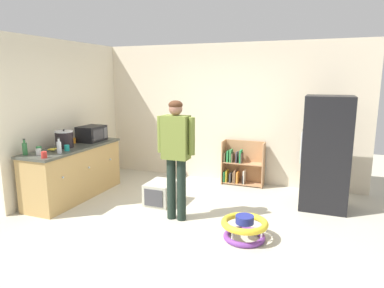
# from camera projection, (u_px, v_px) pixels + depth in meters

# --- Properties ---
(ground_plane) EXTENTS (12.00, 12.00, 0.00)m
(ground_plane) POSITION_uv_depth(u_px,v_px,m) (184.00, 225.00, 4.82)
(ground_plane) COLOR beige
(ground_plane) RESTS_ON ground
(back_wall) EXTENTS (5.20, 0.06, 2.70)m
(back_wall) POSITION_uv_depth(u_px,v_px,m) (228.00, 114.00, 6.69)
(back_wall) COLOR beige
(back_wall) RESTS_ON ground
(left_side_wall) EXTENTS (0.06, 2.99, 2.70)m
(left_side_wall) POSITION_uv_depth(u_px,v_px,m) (67.00, 116.00, 6.22)
(left_side_wall) COLOR beige
(left_side_wall) RESTS_ON ground
(kitchen_counter) EXTENTS (0.65, 1.91, 0.90)m
(kitchen_counter) POSITION_uv_depth(u_px,v_px,m) (74.00, 172.00, 5.86)
(kitchen_counter) COLOR tan
(kitchen_counter) RESTS_ON ground
(refrigerator) EXTENTS (0.73, 0.68, 1.78)m
(refrigerator) POSITION_uv_depth(u_px,v_px,m) (326.00, 153.00, 5.31)
(refrigerator) COLOR black
(refrigerator) RESTS_ON ground
(bookshelf) EXTENTS (0.80, 0.28, 0.85)m
(bookshelf) POSITION_uv_depth(u_px,v_px,m) (241.00, 166.00, 6.60)
(bookshelf) COLOR tan
(bookshelf) RESTS_ON ground
(standing_person) EXTENTS (0.57, 0.22, 1.74)m
(standing_person) POSITION_uv_depth(u_px,v_px,m) (176.00, 150.00, 4.82)
(standing_person) COLOR black
(standing_person) RESTS_ON ground
(baby_walker) EXTENTS (0.60, 0.60, 0.32)m
(baby_walker) POSITION_uv_depth(u_px,v_px,m) (244.00, 228.00, 4.36)
(baby_walker) COLOR #77399B
(baby_walker) RESTS_ON ground
(pet_carrier) EXTENTS (0.42, 0.55, 0.36)m
(pet_carrier) POSITION_uv_depth(u_px,v_px,m) (161.00, 193.00, 5.61)
(pet_carrier) COLOR beige
(pet_carrier) RESTS_ON ground
(microwave) EXTENTS (0.37, 0.48, 0.28)m
(microwave) POSITION_uv_depth(u_px,v_px,m) (92.00, 134.00, 6.23)
(microwave) COLOR black
(microwave) RESTS_ON kitchen_counter
(crock_pot) EXTENTS (0.29, 0.29, 0.31)m
(crock_pot) POSITION_uv_depth(u_px,v_px,m) (64.00, 139.00, 5.66)
(crock_pot) COLOR black
(crock_pot) RESTS_ON kitchen_counter
(banana_bunch) EXTENTS (0.15, 0.16, 0.04)m
(banana_bunch) POSITION_uv_depth(u_px,v_px,m) (53.00, 149.00, 5.41)
(banana_bunch) COLOR yellow
(banana_bunch) RESTS_ON kitchen_counter
(green_glass_bottle) EXTENTS (0.07, 0.07, 0.25)m
(green_glass_bottle) POSITION_uv_depth(u_px,v_px,m) (25.00, 148.00, 5.12)
(green_glass_bottle) COLOR #33753D
(green_glass_bottle) RESTS_ON kitchen_counter
(clear_bottle) EXTENTS (0.07, 0.07, 0.25)m
(clear_bottle) POSITION_uv_depth(u_px,v_px,m) (59.00, 147.00, 5.23)
(clear_bottle) COLOR silver
(clear_bottle) RESTS_ON kitchen_counter
(red_cup) EXTENTS (0.08, 0.08, 0.09)m
(red_cup) POSITION_uv_depth(u_px,v_px,m) (44.00, 155.00, 4.93)
(red_cup) COLOR red
(red_cup) RESTS_ON kitchen_counter
(orange_cup) EXTENTS (0.08, 0.08, 0.09)m
(orange_cup) POSITION_uv_depth(u_px,v_px,m) (73.00, 141.00, 6.04)
(orange_cup) COLOR orange
(orange_cup) RESTS_ON kitchen_counter
(white_cup) EXTENTS (0.08, 0.08, 0.09)m
(white_cup) POSITION_uv_depth(u_px,v_px,m) (39.00, 152.00, 5.12)
(white_cup) COLOR white
(white_cup) RESTS_ON kitchen_counter
(green_cup) EXTENTS (0.08, 0.08, 0.09)m
(green_cup) POSITION_uv_depth(u_px,v_px,m) (39.00, 150.00, 5.29)
(green_cup) COLOR green
(green_cup) RESTS_ON kitchen_counter
(teal_cup) EXTENTS (0.08, 0.08, 0.09)m
(teal_cup) POSITION_uv_depth(u_px,v_px,m) (67.00, 148.00, 5.41)
(teal_cup) COLOR teal
(teal_cup) RESTS_ON kitchen_counter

